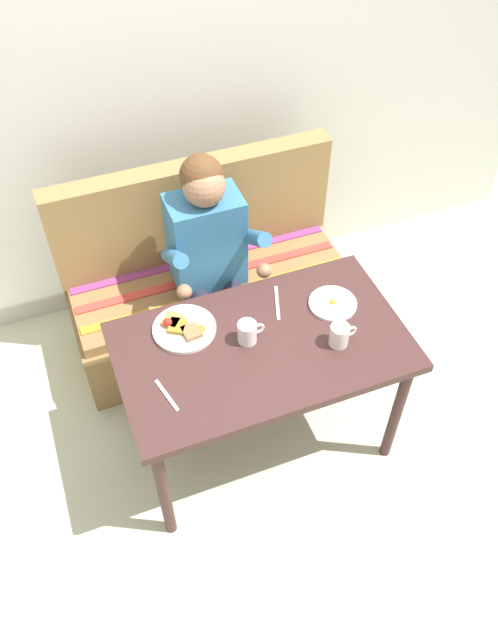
% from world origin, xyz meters
% --- Properties ---
extents(ground_plane, '(8.00, 8.00, 0.00)m').
position_xyz_m(ground_plane, '(0.00, 0.00, 0.00)').
color(ground_plane, beige).
extents(back_wall, '(4.40, 0.10, 2.60)m').
position_xyz_m(back_wall, '(0.00, 1.27, 1.30)').
color(back_wall, beige).
rests_on(back_wall, ground).
extents(table, '(1.20, 0.70, 0.73)m').
position_xyz_m(table, '(0.00, 0.00, 0.65)').
color(table, '#3F2523').
rests_on(table, ground).
extents(couch, '(1.44, 0.56, 1.00)m').
position_xyz_m(couch, '(0.00, 0.76, 0.33)').
color(couch, olive).
rests_on(couch, ground).
extents(person, '(0.45, 0.61, 1.21)m').
position_xyz_m(person, '(-0.02, 0.59, 0.74)').
color(person, teal).
rests_on(person, ground).
extents(plate_breakfast, '(0.27, 0.27, 0.05)m').
position_xyz_m(plate_breakfast, '(-0.28, 0.19, 0.74)').
color(plate_breakfast, white).
rests_on(plate_breakfast, table).
extents(plate_eggs, '(0.21, 0.21, 0.04)m').
position_xyz_m(plate_eggs, '(0.37, 0.10, 0.74)').
color(plate_eggs, white).
rests_on(plate_eggs, table).
extents(coffee_mug, '(0.12, 0.08, 0.10)m').
position_xyz_m(coffee_mug, '(-0.05, 0.04, 0.78)').
color(coffee_mug, white).
rests_on(coffee_mug, table).
extents(coffee_mug_second, '(0.12, 0.08, 0.10)m').
position_xyz_m(coffee_mug_second, '(0.30, -0.11, 0.78)').
color(coffee_mug_second, white).
rests_on(coffee_mug_second, table).
extents(fork, '(0.05, 0.17, 0.00)m').
position_xyz_m(fork, '(-0.44, -0.11, 0.73)').
color(fork, silver).
rests_on(fork, table).
extents(knife, '(0.08, 0.19, 0.00)m').
position_xyz_m(knife, '(0.15, 0.19, 0.73)').
color(knife, silver).
rests_on(knife, table).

